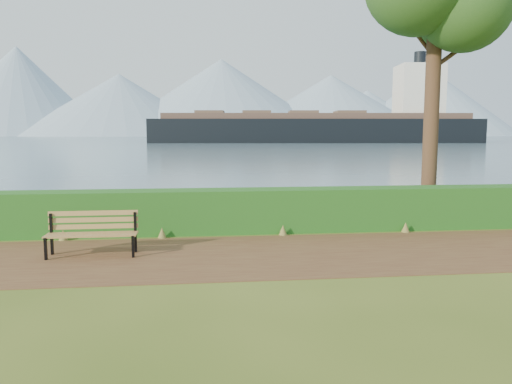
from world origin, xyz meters
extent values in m
plane|color=#3F5117|center=(0.00, 0.00, 0.00)|extent=(140.00, 140.00, 0.00)
cube|color=#522D1C|center=(0.00, 0.30, 0.01)|extent=(40.00, 3.40, 0.01)
cube|color=#1B4B15|center=(0.00, 2.60, 0.50)|extent=(32.00, 0.85, 1.00)
cube|color=#3F5365|center=(0.00, 260.00, 0.01)|extent=(700.00, 510.00, 0.00)
cone|color=#8097AB|center=(-140.00, 410.00, 35.00)|extent=(140.00, 140.00, 70.00)
cone|color=#8097AB|center=(-60.00, 395.00, 24.00)|extent=(160.00, 160.00, 48.00)
cone|color=#8097AB|center=(20.00, 405.00, 31.00)|extent=(190.00, 190.00, 62.00)
cone|color=#8097AB|center=(110.00, 400.00, 25.00)|extent=(170.00, 170.00, 50.00)
cone|color=#8097AB|center=(200.00, 410.00, 29.00)|extent=(150.00, 150.00, 58.00)
cone|color=#8097AB|center=(-10.00, 430.00, 17.50)|extent=(120.00, 120.00, 35.00)
cone|color=#8097AB|center=(150.00, 425.00, 20.00)|extent=(130.00, 130.00, 40.00)
cube|color=black|center=(-3.07, 0.35, 0.21)|extent=(0.05, 0.06, 0.42)
cube|color=black|center=(-3.07, 0.76, 0.40)|extent=(0.05, 0.06, 0.80)
cube|color=black|center=(-3.07, 0.55, 0.39)|extent=(0.05, 0.48, 0.05)
cube|color=black|center=(-1.51, 0.35, 0.21)|extent=(0.05, 0.06, 0.42)
cube|color=black|center=(-1.51, 0.76, 0.40)|extent=(0.05, 0.06, 0.80)
cube|color=black|center=(-1.51, 0.56, 0.39)|extent=(0.05, 0.48, 0.05)
cube|color=olive|center=(-2.29, 0.38, 0.42)|extent=(1.67, 0.09, 0.03)
cube|color=olive|center=(-2.29, 0.50, 0.42)|extent=(1.67, 0.09, 0.03)
cube|color=olive|center=(-2.29, 0.61, 0.42)|extent=(1.67, 0.09, 0.03)
cube|color=olive|center=(-2.29, 0.73, 0.42)|extent=(1.67, 0.09, 0.03)
cube|color=olive|center=(-2.29, 0.79, 0.53)|extent=(1.67, 0.04, 0.10)
cube|color=olive|center=(-2.29, 0.79, 0.66)|extent=(1.67, 0.04, 0.10)
cube|color=olive|center=(-2.29, 0.79, 0.79)|extent=(1.67, 0.04, 0.10)
cylinder|color=#321F14|center=(5.90, 3.85, 3.53)|extent=(0.39, 0.39, 7.07)
sphere|color=#184416|center=(6.64, 4.42, 5.89)|extent=(2.55, 2.55, 2.55)
sphere|color=#184416|center=(6.40, 3.30, 5.50)|extent=(2.36, 2.36, 2.36)
cylinder|color=#321F14|center=(6.34, 3.85, 4.32)|extent=(1.03, 0.12, 0.77)
cylinder|color=#321F14|center=(5.50, 3.95, 4.81)|extent=(0.80, 0.37, 0.71)
cube|color=black|center=(27.70, 109.60, 1.68)|extent=(78.95, 20.46, 7.81)
cube|color=#4C372E|center=(27.70, 109.60, 6.25)|extent=(72.61, 18.58, 1.34)
cube|color=silver|center=(52.55, 106.96, 12.28)|extent=(10.96, 10.21, 12.27)
cylinder|color=black|center=(52.55, 106.96, 19.53)|extent=(2.68, 2.68, 3.90)
cube|color=brown|center=(2.85, 112.24, 7.14)|extent=(7.43, 8.03, 0.89)
cube|color=brown|center=(13.94, 111.06, 7.14)|extent=(7.43, 8.03, 0.89)
cube|color=brown|center=(25.04, 109.88, 7.14)|extent=(7.43, 8.03, 0.89)
cube|color=brown|center=(36.13, 108.70, 7.14)|extent=(7.43, 8.03, 0.89)
camera|label=1|loc=(-0.30, -8.91, 2.30)|focal=35.00mm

